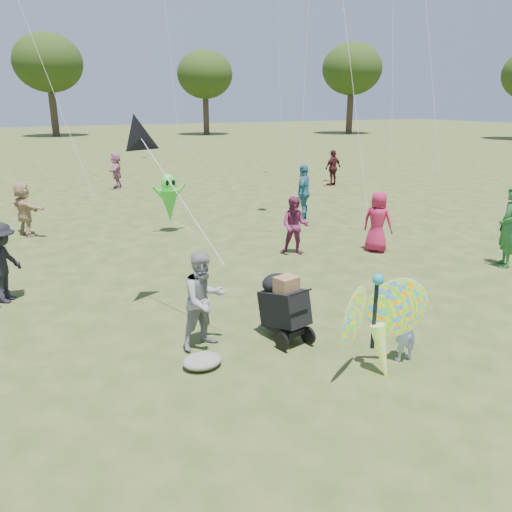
{
  "coord_description": "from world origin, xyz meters",
  "views": [
    {
      "loc": [
        -4.05,
        -6.07,
        3.74
      ],
      "look_at": [
        -0.2,
        1.5,
        1.1
      ],
      "focal_mm": 35.0,
      "sensor_mm": 36.0,
      "label": 1
    }
  ],
  "objects_px": {
    "child_girl": "(406,328)",
    "crowd_c": "(304,192)",
    "crowd_a": "(378,222)",
    "crowd_e": "(295,226)",
    "adult_man": "(204,300)",
    "crowd_h": "(333,168)",
    "crowd_d": "(24,209)",
    "crowd_j": "(116,170)",
    "butterfly_kite": "(378,325)",
    "jogging_stroller": "(283,303)",
    "alien_kite": "(169,200)",
    "crowd_f": "(509,227)",
    "crowd_b": "(3,263)"
  },
  "relations": [
    {
      "from": "child_girl",
      "to": "crowd_j",
      "type": "relative_size",
      "value": 0.68
    },
    {
      "from": "butterfly_kite",
      "to": "jogging_stroller",
      "type": "bearing_deg",
      "value": 112.42
    },
    {
      "from": "alien_kite",
      "to": "crowd_d",
      "type": "bearing_deg",
      "value": 158.63
    },
    {
      "from": "child_girl",
      "to": "crowd_c",
      "type": "relative_size",
      "value": 0.59
    },
    {
      "from": "crowd_c",
      "to": "crowd_h",
      "type": "xyz_separation_m",
      "value": [
        4.93,
        5.29,
        -0.09
      ]
    },
    {
      "from": "crowd_a",
      "to": "crowd_e",
      "type": "distance_m",
      "value": 2.16
    },
    {
      "from": "crowd_b",
      "to": "crowd_a",
      "type": "bearing_deg",
      "value": -63.41
    },
    {
      "from": "child_girl",
      "to": "crowd_j",
      "type": "xyz_separation_m",
      "value": [
        -0.43,
        17.84,
        0.25
      ]
    },
    {
      "from": "crowd_d",
      "to": "butterfly_kite",
      "type": "relative_size",
      "value": 0.9
    },
    {
      "from": "crowd_d",
      "to": "crowd_f",
      "type": "bearing_deg",
      "value": -156.02
    },
    {
      "from": "crowd_e",
      "to": "crowd_h",
      "type": "bearing_deg",
      "value": 88.43
    },
    {
      "from": "adult_man",
      "to": "crowd_d",
      "type": "bearing_deg",
      "value": 91.41
    },
    {
      "from": "crowd_h",
      "to": "butterfly_kite",
      "type": "relative_size",
      "value": 0.94
    },
    {
      "from": "adult_man",
      "to": "crowd_a",
      "type": "height_order",
      "value": "adult_man"
    },
    {
      "from": "child_girl",
      "to": "crowd_h",
      "type": "distance_m",
      "value": 16.4
    },
    {
      "from": "crowd_f",
      "to": "crowd_a",
      "type": "bearing_deg",
      "value": -106.47
    },
    {
      "from": "crowd_a",
      "to": "crowd_f",
      "type": "distance_m",
      "value": 3.01
    },
    {
      "from": "crowd_d",
      "to": "crowd_j",
      "type": "height_order",
      "value": "crowd_d"
    },
    {
      "from": "crowd_a",
      "to": "crowd_j",
      "type": "height_order",
      "value": "crowd_a"
    },
    {
      "from": "crowd_b",
      "to": "crowd_e",
      "type": "height_order",
      "value": "crowd_b"
    },
    {
      "from": "jogging_stroller",
      "to": "crowd_a",
      "type": "bearing_deg",
      "value": 22.56
    },
    {
      "from": "crowd_f",
      "to": "butterfly_kite",
      "type": "distance_m",
      "value": 6.38
    },
    {
      "from": "crowd_c",
      "to": "butterfly_kite",
      "type": "distance_m",
      "value": 9.73
    },
    {
      "from": "child_girl",
      "to": "jogging_stroller",
      "type": "xyz_separation_m",
      "value": [
        -1.25,
        1.48,
        0.08
      ]
    },
    {
      "from": "jogging_stroller",
      "to": "crowd_e",
      "type": "bearing_deg",
      "value": 44.33
    },
    {
      "from": "child_girl",
      "to": "jogging_stroller",
      "type": "height_order",
      "value": "jogging_stroller"
    },
    {
      "from": "adult_man",
      "to": "butterfly_kite",
      "type": "distance_m",
      "value": 2.64
    },
    {
      "from": "crowd_e",
      "to": "crowd_h",
      "type": "relative_size",
      "value": 0.91
    },
    {
      "from": "crowd_c",
      "to": "jogging_stroller",
      "type": "height_order",
      "value": "crowd_c"
    },
    {
      "from": "adult_man",
      "to": "crowd_c",
      "type": "distance_m",
      "value": 9.25
    },
    {
      "from": "alien_kite",
      "to": "butterfly_kite",
      "type": "bearing_deg",
      "value": -89.13
    },
    {
      "from": "butterfly_kite",
      "to": "alien_kite",
      "type": "relative_size",
      "value": 1.0
    },
    {
      "from": "crowd_e",
      "to": "crowd_h",
      "type": "height_order",
      "value": "crowd_h"
    },
    {
      "from": "crowd_a",
      "to": "crowd_j",
      "type": "bearing_deg",
      "value": -12.71
    },
    {
      "from": "child_girl",
      "to": "crowd_f",
      "type": "relative_size",
      "value": 0.56
    },
    {
      "from": "crowd_c",
      "to": "jogging_stroller",
      "type": "xyz_separation_m",
      "value": [
        -4.91,
        -7.19,
        -0.29
      ]
    },
    {
      "from": "crowd_e",
      "to": "alien_kite",
      "type": "bearing_deg",
      "value": 159.06
    },
    {
      "from": "child_girl",
      "to": "crowd_d",
      "type": "distance_m",
      "value": 11.51
    },
    {
      "from": "crowd_j",
      "to": "butterfly_kite",
      "type": "height_order",
      "value": "crowd_j"
    },
    {
      "from": "child_girl",
      "to": "crowd_c",
      "type": "xyz_separation_m",
      "value": [
        3.66,
        8.67,
        0.37
      ]
    },
    {
      "from": "adult_man",
      "to": "crowd_j",
      "type": "distance_m",
      "value": 16.2
    },
    {
      "from": "jogging_stroller",
      "to": "adult_man",
      "type": "bearing_deg",
      "value": 154.34
    },
    {
      "from": "butterfly_kite",
      "to": "crowd_c",
      "type": "bearing_deg",
      "value": 63.96
    },
    {
      "from": "crowd_e",
      "to": "crowd_f",
      "type": "bearing_deg",
      "value": 0.55
    },
    {
      "from": "child_girl",
      "to": "crowd_h",
      "type": "xyz_separation_m",
      "value": [
        8.59,
        13.96,
        0.28
      ]
    },
    {
      "from": "crowd_b",
      "to": "alien_kite",
      "type": "relative_size",
      "value": 0.9
    },
    {
      "from": "crowd_a",
      "to": "crowd_j",
      "type": "relative_size",
      "value": 1.01
    },
    {
      "from": "crowd_e",
      "to": "butterfly_kite",
      "type": "height_order",
      "value": "butterfly_kite"
    },
    {
      "from": "crowd_e",
      "to": "crowd_f",
      "type": "distance_m",
      "value": 4.99
    },
    {
      "from": "crowd_h",
      "to": "alien_kite",
      "type": "xyz_separation_m",
      "value": [
        -9.34,
        -4.92,
        0.16
      ]
    }
  ]
}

